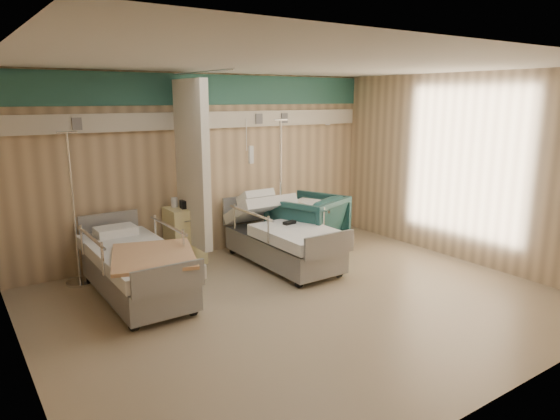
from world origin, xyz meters
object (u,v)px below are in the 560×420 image
(bed_left, at_px, (136,273))
(iv_stand_right, at_px, (280,221))
(visitor_armchair, at_px, (307,224))
(bedside_cabinet, at_px, (185,235))
(iv_stand_left, at_px, (78,254))
(bed_right, at_px, (282,244))

(bed_left, distance_m, iv_stand_right, 2.81)
(visitor_armchair, distance_m, iv_stand_right, 0.56)
(visitor_armchair, height_order, iv_stand_right, iv_stand_right)
(bedside_cabinet, bearing_deg, visitor_armchair, -20.08)
(visitor_armchair, relative_size, iv_stand_left, 0.51)
(iv_stand_left, bearing_deg, iv_stand_right, -2.08)
(iv_stand_left, bearing_deg, bed_left, -61.78)
(bed_right, distance_m, visitor_armchair, 0.71)
(bedside_cabinet, xyz_separation_m, iv_stand_left, (-1.53, -0.01, -0.01))
(bed_left, height_order, bedside_cabinet, bedside_cabinet)
(bed_left, bearing_deg, bedside_cabinet, 40.60)
(visitor_armchair, relative_size, iv_stand_right, 0.49)
(iv_stand_right, bearing_deg, bedside_cabinet, 175.80)
(bedside_cabinet, bearing_deg, bed_right, -38.05)
(bed_right, height_order, bedside_cabinet, bedside_cabinet)
(visitor_armchair, xyz_separation_m, iv_stand_right, (-0.15, 0.54, -0.04))
(bedside_cabinet, xyz_separation_m, iv_stand_right, (1.65, -0.12, 0.01))
(iv_stand_left, bearing_deg, bedside_cabinet, 0.21)
(bed_left, xyz_separation_m, visitor_armchair, (2.85, 0.24, 0.15))
(iv_stand_right, xyz_separation_m, iv_stand_left, (-3.18, 0.12, -0.02))
(iv_stand_right, bearing_deg, bed_right, -122.70)
(bedside_cabinet, height_order, visitor_armchair, visitor_armchair)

